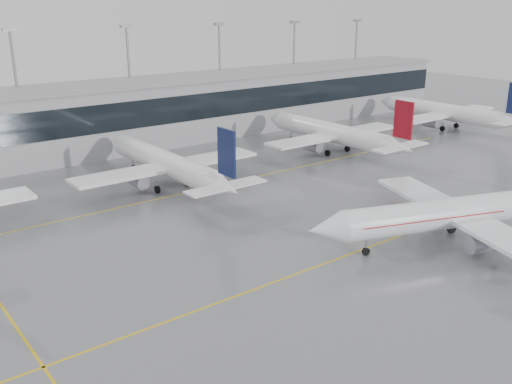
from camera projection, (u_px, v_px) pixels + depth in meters
ground at (324, 264)px, 61.34m from camera, size 320.00×320.00×0.00m
taxi_line_main at (324, 264)px, 61.34m from camera, size 120.00×0.25×0.01m
taxi_line_north at (181, 194)px, 83.87m from camera, size 120.00×0.25×0.01m
terminal at (92, 120)px, 106.02m from camera, size 180.00×15.00×12.00m
terminal_glass at (108, 118)px, 99.87m from camera, size 180.00×0.20×5.00m
terminal_roof at (89, 86)px, 104.06m from camera, size 182.00×16.00×0.40m
light_masts at (76, 77)px, 108.20m from camera, size 156.40×1.00×22.60m
air_canada_jet at (459, 213)px, 65.76m from camera, size 35.97×29.37×11.62m
parked_jet_c at (168, 164)px, 85.47m from camera, size 29.64×36.96×11.72m
parked_jet_d at (334, 133)px, 105.77m from camera, size 29.64×36.96×11.72m
parked_jet_e at (446, 112)px, 126.06m from camera, size 29.64×36.96×11.72m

